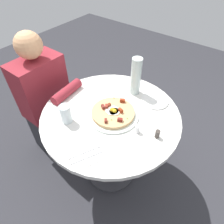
{
  "coord_description": "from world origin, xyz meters",
  "views": [
    {
      "loc": [
        0.72,
        0.57,
        1.64
      ],
      "look_at": [
        -0.0,
        0.01,
        0.75
      ],
      "focal_mm": 31.74,
      "sensor_mm": 36.0,
      "label": 1
    }
  ],
  "objects_px": {
    "breakfast_pizza": "(113,112)",
    "knife": "(84,152)",
    "pizza_plate": "(113,114)",
    "dining_table": "(111,131)",
    "water_glass": "(66,114)",
    "water_bottle": "(136,77)",
    "salt_shaker": "(137,129)",
    "pepper_shaker": "(157,134)",
    "bread_plate": "(155,100)",
    "fork": "(87,157)",
    "person_seated": "(47,104)"
  },
  "relations": [
    {
      "from": "person_seated",
      "to": "knife",
      "type": "distance_m",
      "value": 0.79
    },
    {
      "from": "knife",
      "to": "breakfast_pizza",
      "type": "bearing_deg",
      "value": 35.61
    },
    {
      "from": "knife",
      "to": "salt_shaker",
      "type": "height_order",
      "value": "salt_shaker"
    },
    {
      "from": "dining_table",
      "to": "water_glass",
      "type": "relative_size",
      "value": 7.4
    },
    {
      "from": "knife",
      "to": "water_bottle",
      "type": "distance_m",
      "value": 0.62
    },
    {
      "from": "water_bottle",
      "to": "pepper_shaker",
      "type": "bearing_deg",
      "value": 50.43
    },
    {
      "from": "fork",
      "to": "knife",
      "type": "relative_size",
      "value": 1.0
    },
    {
      "from": "breakfast_pizza",
      "to": "water_bottle",
      "type": "relative_size",
      "value": 1.01
    },
    {
      "from": "pizza_plate",
      "to": "water_bottle",
      "type": "bearing_deg",
      "value": -176.68
    },
    {
      "from": "water_glass",
      "to": "breakfast_pizza",
      "type": "bearing_deg",
      "value": 138.18
    },
    {
      "from": "pizza_plate",
      "to": "pepper_shaker",
      "type": "distance_m",
      "value": 0.31
    },
    {
      "from": "person_seated",
      "to": "salt_shaker",
      "type": "bearing_deg",
      "value": 92.56
    },
    {
      "from": "bread_plate",
      "to": "salt_shaker",
      "type": "height_order",
      "value": "salt_shaker"
    },
    {
      "from": "breakfast_pizza",
      "to": "water_bottle",
      "type": "bearing_deg",
      "value": -176.72
    },
    {
      "from": "bread_plate",
      "to": "water_glass",
      "type": "relative_size",
      "value": 1.54
    },
    {
      "from": "bread_plate",
      "to": "pepper_shaker",
      "type": "xyz_separation_m",
      "value": [
        0.28,
        0.16,
        0.02
      ]
    },
    {
      "from": "breakfast_pizza",
      "to": "water_bottle",
      "type": "xyz_separation_m",
      "value": [
        -0.28,
        -0.02,
        0.11
      ]
    },
    {
      "from": "dining_table",
      "to": "salt_shaker",
      "type": "height_order",
      "value": "salt_shaker"
    },
    {
      "from": "fork",
      "to": "pepper_shaker",
      "type": "height_order",
      "value": "pepper_shaker"
    },
    {
      "from": "bread_plate",
      "to": "water_bottle",
      "type": "distance_m",
      "value": 0.21
    },
    {
      "from": "water_bottle",
      "to": "pepper_shaker",
      "type": "xyz_separation_m",
      "value": [
        0.27,
        0.33,
        -0.11
      ]
    },
    {
      "from": "fork",
      "to": "salt_shaker",
      "type": "height_order",
      "value": "salt_shaker"
    },
    {
      "from": "knife",
      "to": "bread_plate",
      "type": "bearing_deg",
      "value": 17.73
    },
    {
      "from": "breakfast_pizza",
      "to": "water_glass",
      "type": "height_order",
      "value": "water_glass"
    },
    {
      "from": "bread_plate",
      "to": "pepper_shaker",
      "type": "bearing_deg",
      "value": 30.84
    },
    {
      "from": "person_seated",
      "to": "bread_plate",
      "type": "bearing_deg",
      "value": 113.52
    },
    {
      "from": "breakfast_pizza",
      "to": "knife",
      "type": "relative_size",
      "value": 1.53
    },
    {
      "from": "salt_shaker",
      "to": "pizza_plate",
      "type": "bearing_deg",
      "value": -98.32
    },
    {
      "from": "pizza_plate",
      "to": "bread_plate",
      "type": "xyz_separation_m",
      "value": [
        -0.28,
        0.15,
        -0.0
      ]
    },
    {
      "from": "dining_table",
      "to": "water_bottle",
      "type": "height_order",
      "value": "water_bottle"
    },
    {
      "from": "water_glass",
      "to": "pepper_shaker",
      "type": "bearing_deg",
      "value": 114.27
    },
    {
      "from": "water_bottle",
      "to": "pepper_shaker",
      "type": "relative_size",
      "value": 5.21
    },
    {
      "from": "person_seated",
      "to": "water_bottle",
      "type": "relative_size",
      "value": 4.14
    },
    {
      "from": "pepper_shaker",
      "to": "salt_shaker",
      "type": "bearing_deg",
      "value": -71.24
    },
    {
      "from": "breakfast_pizza",
      "to": "bread_plate",
      "type": "xyz_separation_m",
      "value": [
        -0.28,
        0.15,
        -0.02
      ]
    },
    {
      "from": "dining_table",
      "to": "water_glass",
      "type": "bearing_deg",
      "value": -39.24
    },
    {
      "from": "water_bottle",
      "to": "dining_table",
      "type": "bearing_deg",
      "value": -0.78
    },
    {
      "from": "breakfast_pizza",
      "to": "salt_shaker",
      "type": "height_order",
      "value": "breakfast_pizza"
    },
    {
      "from": "person_seated",
      "to": "pepper_shaker",
      "type": "relative_size",
      "value": 21.59
    },
    {
      "from": "knife",
      "to": "pizza_plate",
      "type": "bearing_deg",
      "value": 35.57
    },
    {
      "from": "person_seated",
      "to": "knife",
      "type": "xyz_separation_m",
      "value": [
        0.26,
        0.71,
        0.23
      ]
    },
    {
      "from": "salt_shaker",
      "to": "water_bottle",
      "type": "bearing_deg",
      "value": -145.08
    },
    {
      "from": "breakfast_pizza",
      "to": "water_bottle",
      "type": "distance_m",
      "value": 0.3
    },
    {
      "from": "dining_table",
      "to": "fork",
      "type": "distance_m",
      "value": 0.4
    },
    {
      "from": "water_bottle",
      "to": "fork",
      "type": "bearing_deg",
      "value": 9.2
    },
    {
      "from": "dining_table",
      "to": "water_glass",
      "type": "height_order",
      "value": "water_glass"
    },
    {
      "from": "pizza_plate",
      "to": "breakfast_pizza",
      "type": "bearing_deg",
      "value": -46.65
    },
    {
      "from": "fork",
      "to": "pepper_shaker",
      "type": "distance_m",
      "value": 0.42
    },
    {
      "from": "person_seated",
      "to": "salt_shaker",
      "type": "height_order",
      "value": "person_seated"
    },
    {
      "from": "pizza_plate",
      "to": "knife",
      "type": "distance_m",
      "value": 0.33
    }
  ]
}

